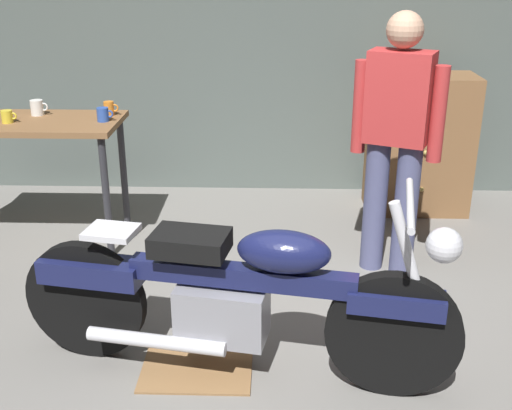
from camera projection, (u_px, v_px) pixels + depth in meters
ground_plane at (260, 377)px, 3.21m from camera, size 12.00×12.00×0.00m
back_wall at (269, 8)px, 5.23m from camera, size 8.00×0.12×3.10m
workbench at (27, 136)px, 4.45m from camera, size 1.30×0.64×0.90m
motorcycle at (235, 294)px, 3.08m from camera, size 2.17×0.70×1.00m
person_standing at (396, 135)px, 3.96m from camera, size 0.53×0.35×1.67m
wooden_dresser at (419, 144)px, 5.10m from camera, size 0.80×0.47×1.10m
drip_tray at (197, 369)px, 3.26m from camera, size 0.56×0.40×0.01m
mug_yellow_tall at (7, 117)px, 4.33m from camera, size 0.11×0.07×0.09m
mug_orange_travel at (109, 108)px, 4.52m from camera, size 0.10×0.07×0.10m
mug_white_ceramic at (37, 108)px, 4.52m from camera, size 0.13×0.09×0.11m
mug_blue_enamel at (103, 115)px, 4.36m from camera, size 0.11×0.08×0.09m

